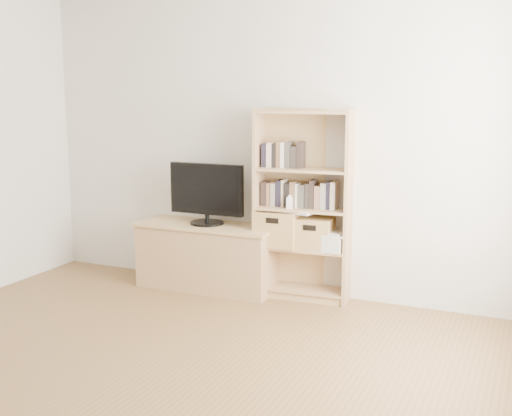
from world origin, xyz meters
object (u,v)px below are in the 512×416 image
Objects in this scene: television at (207,193)px; tv_stand at (208,257)px; bookshelf at (303,205)px; laptop at (299,211)px; basket_left at (278,228)px; basket_right at (314,233)px; baby_monitor at (290,203)px.

tv_stand is at bearing -0.57° from television.
tv_stand is 0.76× the size of bookshelf.
tv_stand is 0.97m from laptop.
basket_left is at bearing -165.74° from laptop.
tv_stand is 3.35× the size of basket_left.
television reaches higher than basket_right.
basket_left is at bearing 4.71° from tv_stand.
bookshelf is 4.39× the size of basket_left.
basket_left reaches higher than basket_right.
bookshelf is at bearing 178.46° from basket_right.
basket_left is at bearing 5.18° from television.
tv_stand is 0.58m from television.
television is at bearing -178.10° from basket_right.
tv_stand is 3.90× the size of basket_right.
laptop is at bearing 3.80° from television.
bookshelf is 0.25m from basket_right.
bookshelf reaches higher than laptop.
basket_left is 1.16× the size of basket_right.
baby_monitor is (-0.08, -0.10, 0.03)m from bookshelf.
basket_left is at bearing -178.81° from bookshelf.
basket_right is at bearing 4.31° from tv_stand.
basket_left is 0.25m from laptop.
bookshelf is at bearing 57.31° from laptop.
television is 0.71m from basket_left.
laptop reaches higher than tv_stand.
baby_monitor is at bearing -135.00° from bookshelf.
television reaches higher than basket_left.
baby_monitor is 0.26× the size of basket_left.
television is at bearing 166.21° from baby_monitor.
baby_monitor is 0.28m from basket_left.
basket_left is (0.65, 0.07, -0.26)m from television.
tv_stand is at bearing -178.10° from basket_right.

